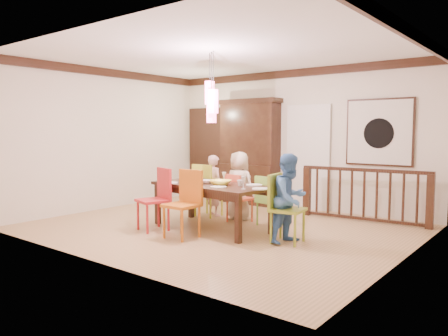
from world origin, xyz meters
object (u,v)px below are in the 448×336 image
Objects in this scene: chair_far_left at (209,186)px; chair_end_right at (288,204)px; dining_table at (212,189)px; person_far_mid at (239,186)px; person_far_left at (214,185)px; person_end_right at (290,198)px; balustrade at (364,194)px; china_hutch at (250,151)px.

chair_end_right reaches higher than chair_far_left.
dining_table is 0.89m from person_far_mid.
person_end_right reaches higher than person_far_left.
balustrade is (2.51, 1.34, -0.07)m from chair_far_left.
chair_end_right is 2.32m from person_far_left.
chair_far_left is at bearing 80.52° from person_end_right.
chair_end_right is 0.43× the size of balustrade.
dining_table is at bearing 142.51° from person_far_left.
person_end_right is at bearing -102.53° from balustrade.
balustrade is at bearing -147.92° from person_far_mid.
chair_far_left is 1.00× the size of chair_end_right.
chair_end_right is 1.77m from person_far_mid.
person_far_left is (0.28, -1.58, -0.58)m from china_hutch.
balustrade is 2.16m from person_end_right.
chair_far_left is 0.43× the size of balustrade.
person_far_left is 2.34m from person_end_right.
person_end_right is at bearing -45.40° from china_hutch.
person_far_mid is (0.66, 0.09, 0.05)m from chair_far_left.
dining_table is 1.14m from person_far_left.
china_hutch is at bearing -84.93° from chair_far_left.
person_far_mid reaches higher than person_far_left.
person_end_right is (1.47, 0.01, -0.01)m from dining_table.
chair_far_left reaches higher than dining_table.
chair_far_left is at bearing -82.30° from china_hutch.
person_far_mid reaches higher than dining_table.
balustrade reaches higher than dining_table.
dining_table is 1.45m from chair_end_right.
china_hutch is 3.51m from person_end_right.
chair_far_left is at bearing 5.54° from person_far_mid.
person_end_right reaches higher than balustrade.
dining_table is 1.47m from person_end_right.
china_hutch is (-2.41, 2.49, 0.59)m from chair_end_right.
chair_far_left is at bearing 138.80° from dining_table.
chair_far_left is 0.12m from person_far_left.
balustrade is at bearing 56.27° from dining_table.
person_far_left is 0.61m from person_far_mid.
person_far_left is at bearing 77.68° from person_end_right.
china_hutch is at bearing 168.34° from balustrade.
person_far_left is 0.93× the size of person_far_mid.
chair_end_right is 0.77× the size of person_end_right.
balustrade is 2.24m from person_far_mid.
dining_table is at bearing 81.12° from chair_end_right.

